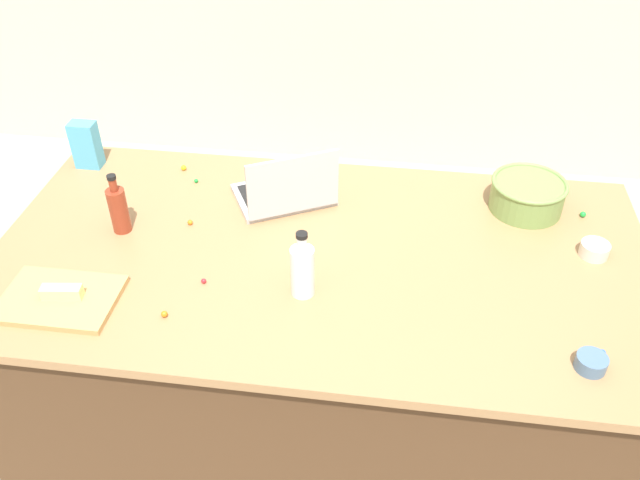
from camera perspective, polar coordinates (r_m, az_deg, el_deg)
ground_plane at (r=2.66m, az=-0.00°, el=-16.40°), size 12.00×12.00×0.00m
island_counter at (r=2.30m, az=-0.00°, el=-9.83°), size 1.98×1.04×0.90m
laptop at (r=2.18m, az=-2.90°, el=4.20°), size 0.38×0.35×0.22m
mixing_bowl_large at (r=2.25m, az=17.39°, el=3.75°), size 0.24×0.24×0.11m
bottle_vinegar at (r=1.81m, az=-1.52°, el=-2.57°), size 0.07×0.07×0.21m
bottle_soy at (r=2.13m, az=-16.92°, el=2.58°), size 0.06×0.06×0.20m
cutting_board at (r=1.96m, az=-21.46°, el=-4.74°), size 0.32×0.22×0.02m
butter_stick_left at (r=1.94m, az=-21.29°, el=-4.20°), size 0.11×0.05×0.04m
ramekin_small at (r=1.78m, az=22.26°, el=-9.72°), size 0.08×0.08×0.04m
ramekin_medium at (r=2.14m, az=22.50°, el=-0.77°), size 0.09×0.09×0.04m
candy_bag at (r=2.50m, az=-19.46°, el=7.72°), size 0.09×0.06×0.17m
candy_0 at (r=2.35m, az=-10.59°, el=5.03°), size 0.01×0.01×0.01m
candy_1 at (r=2.42m, az=-11.63°, el=6.10°), size 0.02×0.02×0.02m
candy_2 at (r=1.83m, az=-13.23°, el=-6.21°), size 0.02×0.02×0.02m
candy_3 at (r=2.26m, az=-3.44°, el=4.36°), size 0.02×0.02×0.02m
candy_4 at (r=2.30m, az=21.65°, el=2.06°), size 0.02×0.02×0.02m
candy_5 at (r=2.14m, az=-11.09°, el=1.50°), size 0.02×0.02×0.02m
candy_6 at (r=2.33m, az=14.98°, el=4.01°), size 0.01×0.01×0.01m
candy_7 at (r=1.92m, az=-9.96°, el=-3.49°), size 0.01×0.01×0.01m
candy_8 at (r=1.83m, az=23.07°, el=-8.90°), size 0.02×0.02×0.02m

